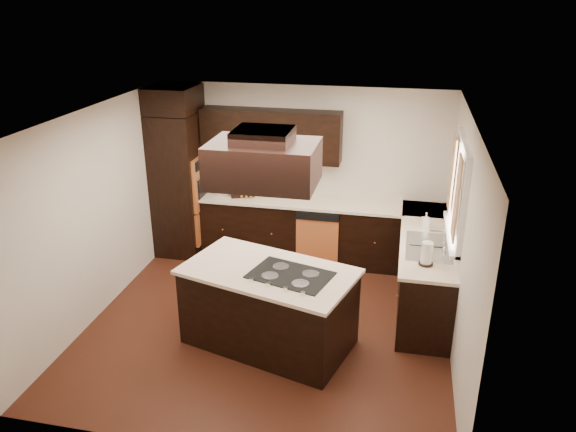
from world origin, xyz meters
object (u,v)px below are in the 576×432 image
object	(u,v)px
range_hood	(263,164)
island	(269,308)
oven_column	(179,184)
spice_rack	(243,188)

from	to	relation	value
range_hood	island	bearing A→B (deg)	91.46
oven_column	spice_rack	distance (m)	0.96
range_hood	spice_rack	bearing A→B (deg)	111.83
oven_column	island	bearing A→B (deg)	-48.42
oven_column	spice_rack	xyz separation A→B (m)	(0.96, 0.03, -0.00)
range_hood	oven_column	bearing A→B (deg)	129.74
island	range_hood	xyz separation A→B (m)	(0.00, -0.15, 1.72)
oven_column	island	size ratio (longest dim) A/B	1.20
oven_column	island	xyz separation A→B (m)	(1.87, -2.11, -0.62)
island	spice_rack	distance (m)	2.40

